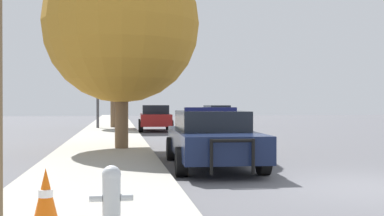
% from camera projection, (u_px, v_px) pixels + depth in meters
% --- Properties ---
extents(ground_plane, '(110.00, 110.00, 0.00)m').
position_uv_depth(ground_plane, '(372.00, 188.00, 8.95)').
color(ground_plane, '#4F4F54').
extents(sidewalk_left, '(3.00, 110.00, 0.13)m').
position_uv_depth(sidewalk_left, '(92.00, 192.00, 8.16)').
color(sidewalk_left, '#99968C').
rests_on(sidewalk_left, ground_plane).
extents(police_car, '(2.19, 5.09, 1.48)m').
position_uv_depth(police_car, '(212.00, 137.00, 12.01)').
color(police_car, '#141E3D').
rests_on(police_car, ground_plane).
extents(fire_hydrant, '(0.50, 0.22, 0.73)m').
position_uv_depth(fire_hydrant, '(111.00, 195.00, 5.50)').
color(fire_hydrant, '#B7BCC1').
rests_on(fire_hydrant, sidewalk_left).
extents(traffic_light, '(3.79, 0.35, 4.89)m').
position_uv_depth(traffic_light, '(123.00, 70.00, 29.07)').
color(traffic_light, '#424247').
rests_on(traffic_light, sidewalk_left).
extents(car_background_oncoming, '(2.06, 4.63, 1.47)m').
position_uv_depth(car_background_oncoming, '(217.00, 115.00, 34.85)').
color(car_background_oncoming, '#333856').
rests_on(car_background_oncoming, ground_plane).
extents(car_background_midblock, '(2.03, 4.32, 1.49)m').
position_uv_depth(car_background_midblock, '(155.00, 117.00, 27.84)').
color(car_background_midblock, maroon).
rests_on(car_background_midblock, ground_plane).
extents(tree_sidewalk_near, '(5.07, 5.07, 6.55)m').
position_uv_depth(tree_sidewalk_near, '(121.00, 25.00, 15.63)').
color(tree_sidewalk_near, brown).
rests_on(tree_sidewalk_near, sidewalk_left).
extents(tree_sidewalk_mid, '(4.47, 4.47, 7.60)m').
position_uv_depth(tree_sidewalk_mid, '(113.00, 41.00, 29.63)').
color(tree_sidewalk_mid, brown).
rests_on(tree_sidewalk_mid, sidewalk_left).
extents(traffic_cone, '(0.31, 0.31, 0.67)m').
position_uv_depth(traffic_cone, '(46.00, 196.00, 5.74)').
color(traffic_cone, orange).
rests_on(traffic_cone, sidewalk_left).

